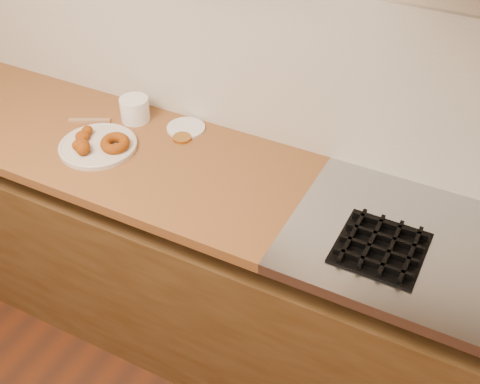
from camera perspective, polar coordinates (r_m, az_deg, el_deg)
name	(u,v)px	position (r m, az deg, el deg)	size (l,w,h in m)	color
wall_back	(209,10)	(2.18, -2.93, 16.86)	(4.00, 0.02, 2.70)	#B6AA8F
base_cabinet	(180,261)	(2.51, -5.73, -6.56)	(3.60, 0.60, 0.77)	brown
butcher_block	(33,121)	(2.55, -19.02, 6.37)	(2.30, 0.62, 0.04)	brown
backsplash	(209,51)	(2.23, -2.96, 13.19)	(3.60, 0.02, 0.60)	beige
donut_plate	(98,146)	(2.28, -13.31, 4.27)	(0.29, 0.29, 0.02)	beige
ring_donut	(115,143)	(2.24, -11.79, 4.57)	(0.11, 0.11, 0.04)	#84360C
fried_dough_chunks	(83,142)	(2.27, -14.68, 4.65)	(0.12, 0.16, 0.05)	#84360C
plastic_tub	(135,109)	(2.40, -9.95, 7.73)	(0.11, 0.11, 0.09)	white
tub_lid	(186,128)	(2.34, -5.15, 6.07)	(0.15, 0.15, 0.01)	white
brass_jar_lid	(182,138)	(2.28, -5.52, 5.13)	(0.07, 0.07, 0.01)	#BC8235
wooden_utensil	(90,121)	(2.44, -14.08, 6.57)	(0.16, 0.02, 0.01)	#A0744F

